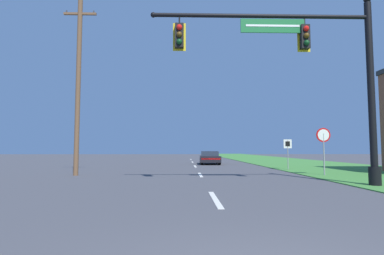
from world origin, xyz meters
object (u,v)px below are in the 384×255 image
(signal_mast, at_px, (316,69))
(route_sign_post, at_px, (288,147))
(car_ahead, at_px, (210,158))
(utility_pole_near, at_px, (78,82))
(stop_sign, at_px, (323,141))

(signal_mast, height_order, route_sign_post, signal_mast)
(car_ahead, distance_m, route_sign_post, 9.33)
(signal_mast, height_order, utility_pole_near, utility_pole_near)
(stop_sign, bearing_deg, signal_mast, -117.34)
(route_sign_post, bearing_deg, signal_mast, -102.09)
(stop_sign, distance_m, utility_pole_near, 13.64)
(car_ahead, bearing_deg, route_sign_post, -60.00)
(route_sign_post, relative_size, utility_pole_near, 0.21)
(route_sign_post, xyz_separation_m, utility_pole_near, (-12.86, -3.87, 3.56))
(signal_mast, distance_m, utility_pole_near, 12.06)
(signal_mast, xyz_separation_m, utility_pole_near, (-10.96, 5.01, 0.54))
(car_ahead, relative_size, route_sign_post, 2.16)
(utility_pole_near, bearing_deg, signal_mast, -24.58)
(car_ahead, height_order, stop_sign, stop_sign)
(car_ahead, relative_size, stop_sign, 1.76)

